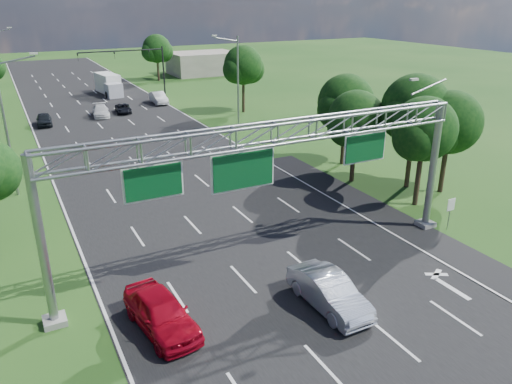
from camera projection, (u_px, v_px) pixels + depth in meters
ground at (167, 172)px, 42.13m from camera, size 220.00×220.00×0.00m
road at (167, 172)px, 42.13m from camera, size 18.00×180.00×0.02m
road_flare at (388, 218)px, 33.25m from camera, size 3.00×30.00×0.02m
sign_gantry at (276, 145)px, 24.86m from camera, size 23.50×1.00×9.56m
regulatory_sign at (451, 207)px, 31.14m from camera, size 0.60×0.08×2.10m
traffic_signal at (139, 60)px, 72.39m from camera, size 12.21×0.24×7.00m
streetlight_l_near at (7, 121)px, 35.27m from camera, size 2.97×0.22×10.16m
streetlight_r_mid at (236, 79)px, 53.19m from camera, size 2.97×0.22×10.16m
tree_cluster_right at (396, 117)px, 37.56m from camera, size 9.91×14.60×8.68m
tree_verge_rd at (244, 67)px, 61.85m from camera, size 5.76×4.80×8.28m
tree_verge_re at (157, 50)px, 85.98m from camera, size 5.76×4.80×7.84m
building_right at (203, 63)px, 94.66m from camera, size 12.00×9.00×4.00m
red_coupe at (161, 312)px, 21.90m from camera, size 2.64×5.21×1.70m
silver_sedan at (329, 292)px, 23.50m from camera, size 1.83×5.02×1.64m
car_queue_a at (101, 111)px, 61.33m from camera, size 2.44×4.82×1.34m
car_queue_b at (123, 109)px, 63.19m from camera, size 2.26×4.09×1.08m
car_queue_c at (44, 120)px, 56.97m from camera, size 1.88×4.10×1.36m
car_queue_d at (159, 98)px, 68.72m from camera, size 1.76×4.73×1.54m
box_truck at (109, 85)px, 75.01m from camera, size 2.97×8.04×2.95m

